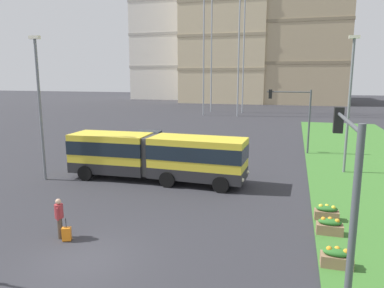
{
  "coord_description": "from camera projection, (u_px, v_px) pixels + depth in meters",
  "views": [
    {
      "loc": [
        7.27,
        -10.92,
        6.83
      ],
      "look_at": [
        0.63,
        12.63,
        2.2
      ],
      "focal_mm": 33.83,
      "sensor_mm": 36.0,
      "label": 1
    }
  ],
  "objects": [
    {
      "name": "traffic_light_far_right",
      "position": [
        295.0,
        110.0,
        31.66
      ],
      "size": [
        3.8,
        0.28,
        5.64
      ],
      "color": "#474C51",
      "rests_on": "ground"
    },
    {
      "name": "flower_planter_2",
      "position": [
        327.0,
        212.0,
        17.2
      ],
      "size": [
        1.1,
        0.56,
        0.74
      ],
      "color": "#937051",
      "rests_on": "grass_median"
    },
    {
      "name": "streetlight_left",
      "position": [
        40.0,
        103.0,
        23.24
      ],
      "size": [
        0.7,
        0.28,
        9.28
      ],
      "color": "slate",
      "rests_on": "ground"
    },
    {
      "name": "apartment_tower_centre",
      "position": [
        305.0,
        26.0,
        88.31
      ],
      "size": [
        20.59,
        16.21,
        37.65
      ],
      "color": "tan",
      "rests_on": "ground"
    },
    {
      "name": "pedestrian_crossing",
      "position": [
        59.0,
        215.0,
        15.32
      ],
      "size": [
        0.36,
        0.54,
        1.74
      ],
      "color": "#4C4238",
      "rests_on": "ground"
    },
    {
      "name": "flower_planter_1",
      "position": [
        330.0,
        226.0,
        15.64
      ],
      "size": [
        1.1,
        0.56,
        0.74
      ],
      "color": "#937051",
      "rests_on": "grass_median"
    },
    {
      "name": "ground_plane",
      "position": [
        84.0,
        261.0,
        13.54
      ],
      "size": [
        260.0,
        260.0,
        0.0
      ],
      "primitive_type": "plane",
      "color": "#2D2D33"
    },
    {
      "name": "flower_planter_0",
      "position": [
        337.0,
        257.0,
        12.94
      ],
      "size": [
        1.1,
        0.56,
        0.74
      ],
      "color": "#937051",
      "rests_on": "grass_median"
    },
    {
      "name": "apartment_tower_west",
      "position": [
        170.0,
        6.0,
        108.31
      ],
      "size": [
        19.12,
        18.96,
        54.47
      ],
      "color": "silver",
      "rests_on": "ground"
    },
    {
      "name": "apartment_tower_westcentre",
      "position": [
        228.0,
        24.0,
        94.43
      ],
      "size": [
        21.55,
        19.77,
        40.19
      ],
      "color": "beige",
      "rests_on": "ground"
    },
    {
      "name": "traffic_light_near_right",
      "position": [
        346.0,
        187.0,
        9.04
      ],
      "size": [
        0.28,
        4.42,
        5.88
      ],
      "color": "#474C51",
      "rests_on": "ground"
    },
    {
      "name": "articulated_bus",
      "position": [
        156.0,
        156.0,
        23.64
      ],
      "size": [
        11.93,
        2.95,
        3.0
      ],
      "color": "yellow",
      "rests_on": "ground"
    },
    {
      "name": "streetlight_median",
      "position": [
        349.0,
        100.0,
        24.84
      ],
      "size": [
        0.7,
        0.28,
        9.48
      ],
      "color": "slate",
      "rests_on": "ground"
    },
    {
      "name": "transmission_pylon",
      "position": [
        225.0,
        10.0,
        62.28
      ],
      "size": [
        9.0,
        6.24,
        33.1
      ],
      "color": "gray",
      "rests_on": "ground"
    },
    {
      "name": "rolling_suitcase",
      "position": [
        67.0,
        234.0,
        15.13
      ],
      "size": [
        0.42,
        0.36,
        0.97
      ],
      "color": "orange",
      "rests_on": "ground"
    },
    {
      "name": "car_black_sedan",
      "position": [
        149.0,
        140.0,
        34.91
      ],
      "size": [
        4.56,
        2.39,
        1.58
      ],
      "color": "black",
      "rests_on": "ground"
    }
  ]
}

